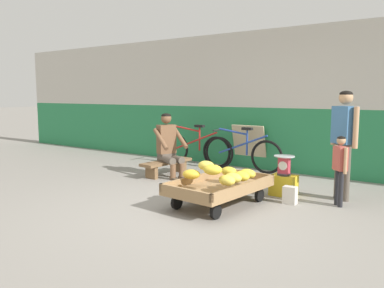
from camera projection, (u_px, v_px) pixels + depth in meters
The scene contains 14 objects.
ground_plane at pixel (191, 211), 4.99m from camera, with size 80.00×80.00×0.00m, color gray.
back_wall at pixel (290, 101), 7.45m from camera, with size 16.00×0.30×2.71m.
banana_cart at pixel (220, 188), 5.24m from camera, with size 0.96×1.51×0.36m.
banana_pile at pixel (223, 174), 5.11m from camera, with size 0.88×0.80×0.25m.
low_bench at pixel (167, 164), 7.20m from camera, with size 0.38×1.12×0.27m.
vendor_seated at pixel (169, 145), 7.08m from camera, with size 0.74×0.62×1.14m.
plastic_crate at pixel (284, 185), 5.77m from camera, with size 0.36×0.28×0.30m.
weighing_scale at pixel (284, 165), 5.73m from camera, with size 0.30×0.30×0.29m.
bicycle_near_left at pixel (195, 149), 8.19m from camera, with size 1.66×0.48×0.86m.
bicycle_far_left at pixel (242, 153), 7.57m from camera, with size 1.66×0.48×0.86m.
sign_board at pixel (249, 147), 7.85m from camera, with size 0.70×0.25×0.88m.
customer_adult at pixel (344, 133), 5.43m from camera, with size 0.42×0.34×1.53m.
customer_child at pixel (340, 163), 5.16m from camera, with size 0.22×0.23×0.94m.
shopping_bag at pixel (290, 195), 5.33m from camera, with size 0.18×0.12×0.24m, color silver.
Camera 1 is at (2.82, -3.94, 1.48)m, focal length 36.70 mm.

